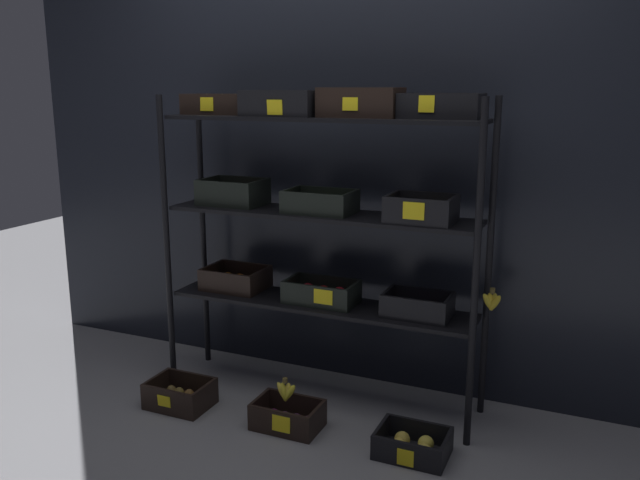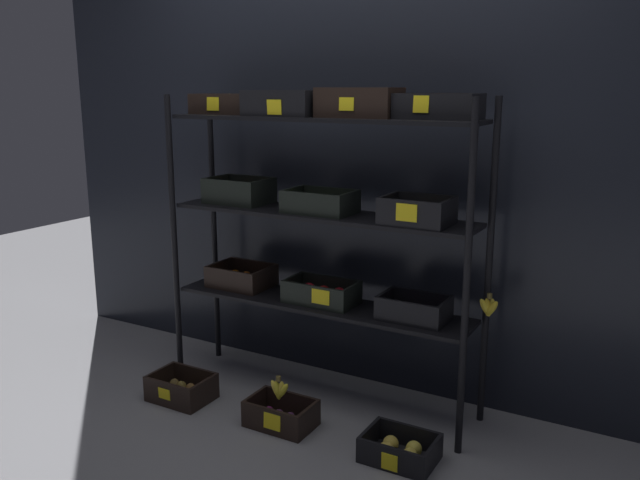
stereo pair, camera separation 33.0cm
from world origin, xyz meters
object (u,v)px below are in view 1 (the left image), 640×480
Objects in this scene: crate_ground_plum at (288,418)px; crate_ground_apple_gold at (412,446)px; display_rack at (319,203)px; crate_ground_kiwi at (180,396)px; banana_bunch_loose at (286,391)px.

crate_ground_plum reaches higher than crate_ground_apple_gold.
crate_ground_plum is 0.62m from crate_ground_apple_gold.
crate_ground_apple_gold is at bearing 0.31° from crate_ground_plum.
crate_ground_kiwi is at bearing -146.96° from display_rack.
banana_bunch_loose is (0.59, 0.03, 0.13)m from crate_ground_kiwi.
display_rack is at bearing 149.18° from crate_ground_apple_gold.
crate_ground_apple_gold is 2.54× the size of banana_bunch_loose.
crate_ground_plum is 0.14m from banana_bunch_loose.
banana_bunch_loose is at bearing -91.96° from display_rack.
crate_ground_apple_gold is 0.64m from banana_bunch_loose.
display_rack is 1.06m from crate_ground_plum.
crate_ground_apple_gold is (0.62, 0.00, -0.00)m from crate_ground_plum.
crate_ground_apple_gold is at bearing 1.30° from crate_ground_kiwi.
banana_bunch_loose is (-0.63, -0.00, 0.14)m from crate_ground_apple_gold.
display_rack reaches higher than banana_bunch_loose.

